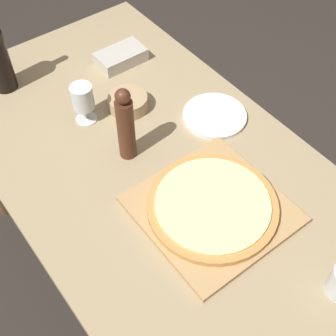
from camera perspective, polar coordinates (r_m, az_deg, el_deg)
name	(u,v)px	position (r m, az deg, el deg)	size (l,w,h in m)	color
ground_plane	(160,280)	(2.06, -1.03, -13.51)	(12.00, 12.00, 0.00)	#2D2823
dining_table	(157,184)	(1.48, -1.40, -1.97)	(0.85, 1.58, 0.78)	#9E8966
cutting_board	(212,209)	(1.30, 5.38, -5.06)	(0.38, 0.38, 0.02)	tan
pizza	(213,205)	(1.28, 5.45, -4.54)	(0.36, 0.36, 0.02)	#C68947
pepper_mill	(126,125)	(1.34, -5.20, 5.18)	(0.05, 0.05, 0.25)	#4C2819
wine_glass	(83,98)	(1.49, -10.38, 8.34)	(0.07, 0.07, 0.14)	silver
small_bowl	(128,102)	(1.55, -4.90, 7.98)	(0.13, 0.13, 0.05)	tan
dinner_plate	(215,116)	(1.54, 5.70, 6.36)	(0.21, 0.21, 0.01)	white
food_container	(121,57)	(1.74, -5.77, 13.32)	(0.17, 0.10, 0.05)	#BCB7AD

